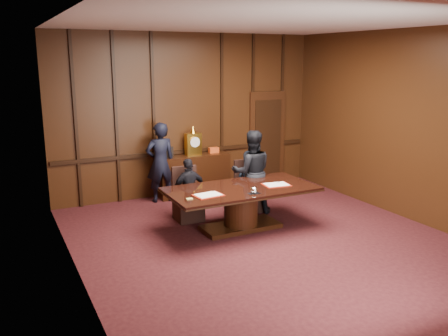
{
  "coord_description": "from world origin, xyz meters",
  "views": [
    {
      "loc": [
        -3.91,
        -6.11,
        2.97
      ],
      "look_at": [
        -0.25,
        1.25,
        1.05
      ],
      "focal_mm": 38.0,
      "sensor_mm": 36.0,
      "label": 1
    }
  ],
  "objects_px": {
    "signatory_left": "(189,190)",
    "witness_left": "(160,162)",
    "signatory_right": "(251,181)",
    "witness_right": "(252,172)",
    "sideboard": "(194,173)",
    "conference_table": "(241,201)"
  },
  "relations": [
    {
      "from": "conference_table",
      "to": "signatory_left",
      "type": "distance_m",
      "value": 1.03
    },
    {
      "from": "sideboard",
      "to": "conference_table",
      "type": "xyz_separation_m",
      "value": [
        -0.1,
        -2.37,
        0.02
      ]
    },
    {
      "from": "signatory_right",
      "to": "witness_left",
      "type": "relative_size",
      "value": 0.73
    },
    {
      "from": "conference_table",
      "to": "signatory_left",
      "type": "xyz_separation_m",
      "value": [
        -0.65,
        0.8,
        0.08
      ]
    },
    {
      "from": "sideboard",
      "to": "witness_right",
      "type": "height_order",
      "value": "witness_right"
    },
    {
      "from": "sideboard",
      "to": "witness_right",
      "type": "bearing_deg",
      "value": -72.08
    },
    {
      "from": "conference_table",
      "to": "witness_right",
      "type": "xyz_separation_m",
      "value": [
        0.63,
        0.73,
        0.3
      ]
    },
    {
      "from": "witness_left",
      "to": "signatory_left",
      "type": "bearing_deg",
      "value": 94.83
    },
    {
      "from": "conference_table",
      "to": "witness_right",
      "type": "height_order",
      "value": "witness_right"
    },
    {
      "from": "conference_table",
      "to": "witness_left",
      "type": "distance_m",
      "value": 2.35
    },
    {
      "from": "witness_left",
      "to": "conference_table",
      "type": "bearing_deg",
      "value": 110.14
    },
    {
      "from": "signatory_left",
      "to": "witness_left",
      "type": "distance_m",
      "value": 1.43
    },
    {
      "from": "sideboard",
      "to": "conference_table",
      "type": "bearing_deg",
      "value": -92.41
    },
    {
      "from": "signatory_right",
      "to": "witness_left",
      "type": "bearing_deg",
      "value": -35.04
    },
    {
      "from": "witness_left",
      "to": "witness_right",
      "type": "xyz_separation_m",
      "value": [
        1.34,
        -1.48,
        -0.03
      ]
    },
    {
      "from": "signatory_left",
      "to": "witness_right",
      "type": "xyz_separation_m",
      "value": [
        1.28,
        -0.07,
        0.22
      ]
    },
    {
      "from": "signatory_left",
      "to": "signatory_right",
      "type": "relative_size",
      "value": 0.96
    },
    {
      "from": "signatory_left",
      "to": "witness_right",
      "type": "relative_size",
      "value": 0.73
    },
    {
      "from": "conference_table",
      "to": "signatory_left",
      "type": "height_order",
      "value": "signatory_left"
    },
    {
      "from": "signatory_left",
      "to": "witness_left",
      "type": "height_order",
      "value": "witness_left"
    },
    {
      "from": "sideboard",
      "to": "conference_table",
      "type": "height_order",
      "value": "sideboard"
    },
    {
      "from": "sideboard",
      "to": "conference_table",
      "type": "distance_m",
      "value": 2.37
    }
  ]
}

